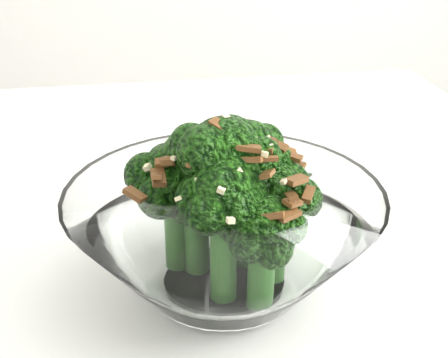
{
  "coord_description": "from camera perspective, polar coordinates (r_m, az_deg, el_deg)",
  "views": [
    {
      "loc": [
        0.21,
        -0.4,
        1.05
      ],
      "look_at": [
        0.2,
        0.01,
        0.85
      ],
      "focal_mm": 50.0,
      "sensor_mm": 36.0,
      "label": 1
    }
  ],
  "objects": [
    {
      "name": "table",
      "position": [
        0.69,
        -17.93,
        -7.66
      ],
      "size": [
        1.33,
        1.01,
        0.75
      ],
      "color": "white",
      "rests_on": "ground"
    },
    {
      "name": "broccoli_dish",
      "position": [
        0.48,
        0.14,
        -4.52
      ],
      "size": [
        0.24,
        0.24,
        0.15
      ],
      "color": "white",
      "rests_on": "table"
    }
  ]
}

